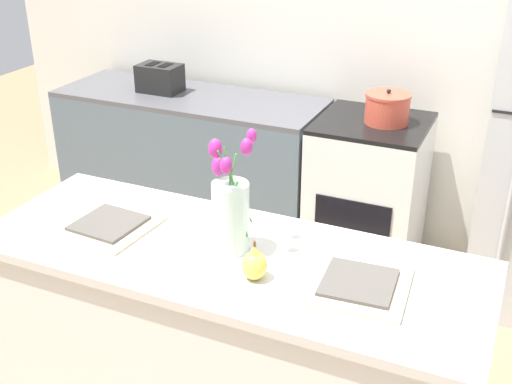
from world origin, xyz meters
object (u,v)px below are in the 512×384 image
Objects in this scene: toaster at (160,78)px; stove_range at (367,195)px; cooking_pot at (387,108)px; plate_setting_left at (109,225)px; plate_setting_right at (358,284)px; pear_figurine at (255,264)px; flower_vase at (230,210)px.

stove_range is at bearing 0.00° from toaster.
cooking_pot is (1.43, 0.00, -0.00)m from toaster.
toaster reaches higher than plate_setting_left.
plate_setting_left reaches higher than stove_range.
pear_figurine is at bearing -164.43° from plate_setting_right.
flower_vase is at bearing 174.74° from plate_setting_right.
pear_figurine is at bearing -41.61° from flower_vase.
toaster is 1.14× the size of cooking_pot.
stove_range is 2.71× the size of plate_setting_left.
cooking_pot is at bearing 68.28° from plate_setting_left.
pear_figurine is 0.34m from plate_setting_right.
toaster is at bearing 136.98° from plate_setting_right.
cooking_pot reaches higher than plate_setting_right.
flower_vase is at bearing -51.22° from toaster.
stove_range is 0.54m from cooking_pot.
toaster is (-1.27, 1.58, -0.09)m from flower_vase.
plate_setting_left is 1.19× the size of toaster.
plate_setting_left is 1.75m from cooking_pot.
pear_figurine is (0.15, -0.13, -0.10)m from flower_vase.
flower_vase reaches higher than pear_figurine.
plate_setting_right is (0.47, -0.04, -0.14)m from flower_vase.
cooking_pot is (0.65, 1.62, 0.05)m from plate_setting_left.
pear_figurine reaches higher than stove_range.
pear_figurine is 0.41× the size of plate_setting_right.
toaster reaches higher than stove_range.
toaster is at bearing 128.78° from flower_vase.
cooking_pot is (0.07, 0.00, 0.53)m from stove_range.
stove_range is 1.46m from toaster.
stove_range is at bearing 86.65° from flower_vase.
toaster is (-0.78, 1.62, 0.05)m from plate_setting_left.
plate_setting_right is at bearing -5.26° from flower_vase.
flower_vase is at bearing 5.09° from plate_setting_left.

